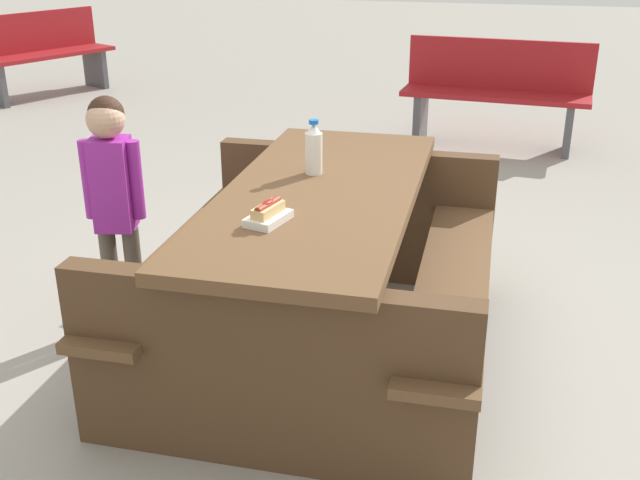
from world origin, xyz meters
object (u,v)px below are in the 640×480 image
(park_bench_near, at_px, (496,91))
(child_in_coat, at_px, (113,185))
(park_bench_mid, at_px, (41,52))
(picnic_table, at_px, (320,258))
(hotdog_tray, at_px, (268,214))
(soda_bottle, at_px, (314,149))

(park_bench_near, bearing_deg, child_in_coat, -23.95)
(park_bench_mid, bearing_deg, child_in_coat, 35.57)
(park_bench_near, xyz_separation_m, park_bench_mid, (-0.86, -4.71, 0.00))
(picnic_table, distance_m, hotdog_tray, 0.53)
(picnic_table, height_order, hotdog_tray, hotdog_tray)
(child_in_coat, height_order, park_bench_mid, child_in_coat)
(soda_bottle, xyz_separation_m, child_in_coat, (0.18, -0.86, -0.17))
(hotdog_tray, height_order, child_in_coat, child_in_coat)
(soda_bottle, bearing_deg, child_in_coat, -78.34)
(hotdog_tray, bearing_deg, child_in_coat, -116.33)
(picnic_table, height_order, park_bench_mid, park_bench_mid)
(hotdog_tray, relative_size, park_bench_near, 0.13)
(park_bench_near, bearing_deg, park_bench_mid, -100.39)
(picnic_table, height_order, soda_bottle, soda_bottle)
(soda_bottle, bearing_deg, hotdog_tray, -2.28)
(picnic_table, distance_m, child_in_coat, 0.96)
(picnic_table, xyz_separation_m, hotdog_tray, (0.40, -0.10, 0.34))
(soda_bottle, relative_size, park_bench_mid, 0.15)
(soda_bottle, height_order, park_bench_near, soda_bottle)
(park_bench_mid, bearing_deg, soda_bottle, 43.49)
(picnic_table, distance_m, soda_bottle, 0.46)
(soda_bottle, relative_size, child_in_coat, 0.22)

